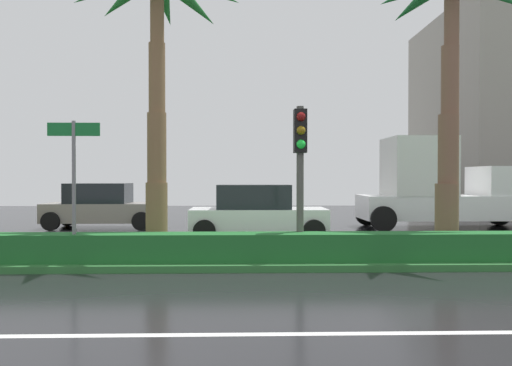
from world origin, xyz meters
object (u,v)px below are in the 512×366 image
object	(u,v)px
street_name_sign	(74,172)
car_in_traffic_leading	(102,206)
palm_tree_centre	(450,24)
box_truck_following	(443,188)
traffic_signal_median_right	(300,154)
car_in_traffic_second	(257,213)
palm_tree_centre_left	(156,11)

from	to	relation	value
street_name_sign	car_in_traffic_leading	xyz separation A→B (m)	(-1.86, 8.76, -1.25)
palm_tree_centre	box_truck_following	xyz separation A→B (m)	(2.64, 7.00, -4.11)
traffic_signal_median_right	car_in_traffic_leading	bearing A→B (deg)	128.72
palm_tree_centre	car_in_traffic_leading	size ratio (longest dim) A/B	1.67
traffic_signal_median_right	car_in_traffic_second	xyz separation A→B (m)	(-0.83, 4.90, -1.65)
car_in_traffic_second	box_truck_following	world-z (taller)	box_truck_following
palm_tree_centre	street_name_sign	size ratio (longest dim) A/B	2.39
car_in_traffic_leading	street_name_sign	bearing A→B (deg)	-77.98
traffic_signal_median_right	street_name_sign	bearing A→B (deg)	-175.37
palm_tree_centre	box_truck_following	distance (m)	8.53
palm_tree_centre	street_name_sign	world-z (taller)	palm_tree_centre
palm_tree_centre	palm_tree_centre_left	bearing A→B (deg)	178.45
traffic_signal_median_right	street_name_sign	xyz separation A→B (m)	(-4.84, -0.39, -0.40)
car_in_traffic_second	palm_tree_centre	bearing A→B (deg)	-41.08
car_in_traffic_second	car_in_traffic_leading	bearing A→B (deg)	149.48
box_truck_following	car_in_traffic_leading	bearing A→B (deg)	178.07
palm_tree_centre	car_in_traffic_leading	bearing A→B (deg)	144.52
palm_tree_centre	street_name_sign	distance (m)	9.38
car_in_traffic_leading	car_in_traffic_second	world-z (taller)	same
car_in_traffic_leading	car_in_traffic_second	bearing A→B (deg)	-30.52
traffic_signal_median_right	car_in_traffic_second	world-z (taller)	traffic_signal_median_right
palm_tree_centre_left	box_truck_following	distance (m)	12.67
traffic_signal_median_right	car_in_traffic_second	distance (m)	5.23
palm_tree_centre_left	palm_tree_centre	world-z (taller)	palm_tree_centre_left
palm_tree_centre_left	traffic_signal_median_right	size ratio (longest dim) A/B	2.15
palm_tree_centre_left	car_in_traffic_leading	distance (m)	9.49
palm_tree_centre	traffic_signal_median_right	distance (m)	4.99
car_in_traffic_second	street_name_sign	bearing A→B (deg)	-127.20
palm_tree_centre_left	car_in_traffic_second	distance (m)	6.86
car_in_traffic_leading	car_in_traffic_second	size ratio (longest dim) A/B	1.00
street_name_sign	car_in_traffic_leading	world-z (taller)	street_name_sign
palm_tree_centre_left	box_truck_following	world-z (taller)	palm_tree_centre_left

